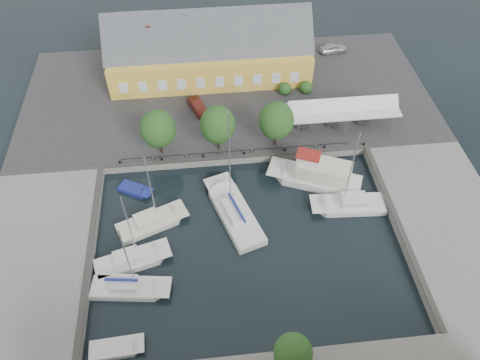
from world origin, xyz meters
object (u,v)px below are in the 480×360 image
at_px(warehouse, 205,52).
at_px(car_red, 197,106).
at_px(west_boat_c, 131,261).
at_px(east_boat_a, 349,205).
at_px(launch_sw, 116,349).
at_px(tent_canopy, 343,110).
at_px(trawler, 318,176).
at_px(launch_nw, 135,190).
at_px(car_silver, 333,48).
at_px(center_sailboat, 235,214).
at_px(west_boat_d, 129,289).
at_px(west_boat_b, 151,223).

xyz_separation_m(warehouse, car_red, (-1.68, -8.63, -2.75)).
bearing_deg(west_boat_c, east_boat_a, 11.32).
bearing_deg(launch_sw, tent_canopy, 44.26).
relative_size(trawler, launch_sw, 2.25).
relative_size(launch_sw, launch_nw, 1.17).
relative_size(car_silver, east_boat_a, 0.35).
distance_m(tent_canopy, launch_sw, 38.00).
xyz_separation_m(center_sailboat, launch_nw, (-11.21, 4.86, -0.27)).
relative_size(warehouse, car_silver, 6.90).
height_order(trawler, west_boat_d, west_boat_d).
relative_size(tent_canopy, launch_nw, 3.23).
xyz_separation_m(trawler, west_boat_b, (-19.49, -4.24, -0.76)).
relative_size(west_boat_c, launch_sw, 2.11).
xyz_separation_m(east_boat_a, launch_nw, (-24.23, 5.00, -0.17)).
bearing_deg(center_sailboat, car_red, 100.47).
height_order(tent_canopy, trawler, trawler).
bearing_deg(west_boat_c, car_silver, 49.59).
distance_m(west_boat_b, west_boat_c, 5.04).
bearing_deg(west_boat_b, car_red, 71.55).
relative_size(center_sailboat, east_boat_a, 1.22).
bearing_deg(west_boat_b, car_silver, 47.35).
bearing_deg(launch_nw, west_boat_d, -90.01).
height_order(tent_canopy, west_boat_b, west_boat_b).
bearing_deg(trawler, east_boat_a, -55.69).
relative_size(warehouse, tent_canopy, 2.04).
relative_size(car_red, west_boat_d, 0.39).
height_order(tent_canopy, east_boat_a, east_boat_a).
bearing_deg(car_silver, west_boat_b, 128.79).
xyz_separation_m(tent_canopy, launch_sw, (-27.09, -26.40, -3.59)).
relative_size(center_sailboat, launch_nw, 3.36).
bearing_deg(warehouse, west_boat_b, -106.08).
height_order(car_silver, west_boat_c, west_boat_c).
height_order(car_silver, car_red, car_silver).
bearing_deg(west_boat_d, trawler, 29.35).
bearing_deg(car_red, warehouse, 57.22).
relative_size(car_red, east_boat_a, 0.35).
bearing_deg(tent_canopy, east_boat_a, -99.02).
distance_m(trawler, west_boat_d, 24.62).
bearing_deg(launch_sw, center_sailboat, 49.20).
xyz_separation_m(west_boat_c, west_boat_d, (-0.06, -3.15, 0.01)).
height_order(warehouse, launch_nw, warehouse).
bearing_deg(trawler, launch_nw, 177.53).
bearing_deg(west_boat_b, trawler, 12.28).
bearing_deg(trawler, car_red, 134.58).
relative_size(center_sailboat, trawler, 1.28).
distance_m(car_silver, west_boat_c, 45.27).
height_order(car_silver, launch_nw, car_silver).
bearing_deg(trawler, car_silver, 72.73).
xyz_separation_m(car_silver, west_boat_b, (-27.43, -29.78, -1.44)).
distance_m(center_sailboat, east_boat_a, 13.02).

